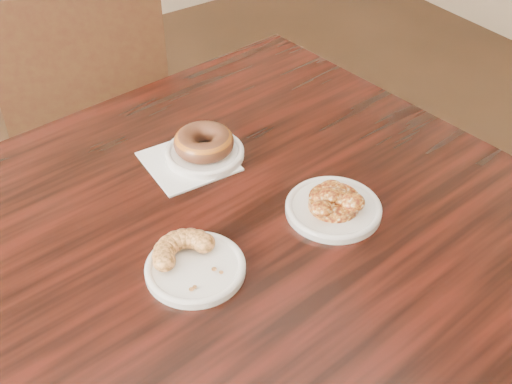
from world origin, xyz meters
TOP-DOWN VIEW (x-y plane):
  - cafe_table at (0.18, 0.16)m, footprint 1.09×1.09m
  - chair_far at (0.24, 1.09)m, footprint 0.59×0.59m
  - napkin at (0.17, 0.36)m, footprint 0.16×0.16m
  - plate_donut at (0.20, 0.36)m, footprint 0.15×0.15m
  - plate_cruller at (0.04, 0.11)m, footprint 0.16×0.16m
  - plate_fritter at (0.31, 0.10)m, footprint 0.17×0.17m
  - glazed_donut at (0.20, 0.36)m, footprint 0.12×0.12m
  - apple_fritter at (0.31, 0.10)m, footprint 0.12×0.12m
  - cruller_fragment at (0.04, 0.11)m, footprint 0.12×0.12m

SIDE VIEW (x-z plane):
  - cafe_table at x=0.18m, z-range 0.00..0.75m
  - chair_far at x=0.24m, z-range 0.00..0.90m
  - napkin at x=0.17m, z-range 0.75..0.75m
  - plate_cruller at x=0.04m, z-range 0.75..0.76m
  - plate_fritter at x=0.31m, z-range 0.75..0.76m
  - plate_donut at x=0.20m, z-range 0.75..0.77m
  - apple_fritter at x=0.31m, z-range 0.76..0.79m
  - cruller_fragment at x=0.04m, z-range 0.76..0.79m
  - glazed_donut at x=0.20m, z-range 0.77..0.81m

